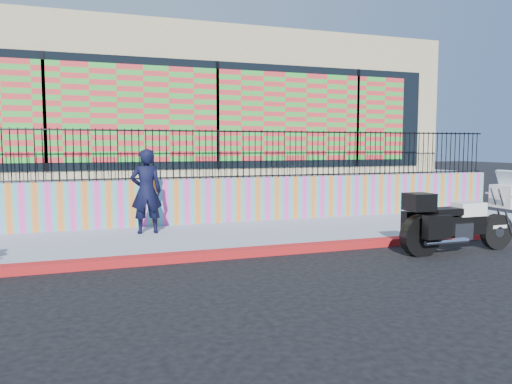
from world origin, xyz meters
name	(u,v)px	position (x,y,z in m)	size (l,w,h in m)	color
ground	(275,254)	(0.00, 0.00, 0.00)	(90.00, 90.00, 0.00)	black
red_curb	(275,250)	(0.00, 0.00, 0.07)	(16.00, 0.30, 0.15)	maroon
sidewalk	(248,235)	(0.00, 1.65, 0.07)	(16.00, 3.00, 0.15)	#8C93A8
mural_wall	(227,200)	(0.00, 3.25, 0.70)	(16.00, 0.20, 1.10)	#FF43B1
metal_fence	(227,154)	(0.00, 3.25, 1.85)	(15.80, 0.04, 1.20)	black
elevated_platform	(186,187)	(0.00, 8.35, 0.62)	(16.00, 10.00, 1.25)	#8C93A8
storefront_building	(187,110)	(0.00, 8.13, 3.25)	(14.00, 8.06, 4.00)	tan
police_motorcycle	(458,219)	(3.37, -1.03, 0.66)	(2.53, 0.84, 1.57)	black
police_officer	(146,191)	(-2.11, 2.26, 1.07)	(0.67, 0.44, 1.84)	black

